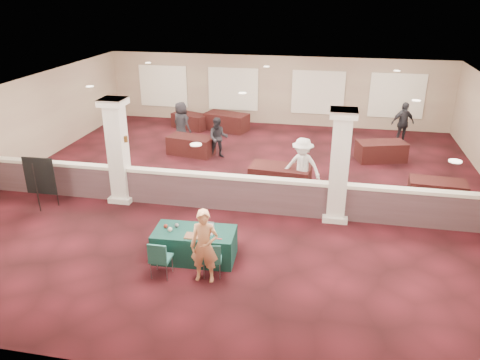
% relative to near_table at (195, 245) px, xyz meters
% --- Properties ---
extents(ground, '(16.00, 16.00, 0.00)m').
position_rel_near_table_xyz_m(ground, '(0.34, 4.31, -0.38)').
color(ground, '#421017').
rests_on(ground, ground).
extents(wall_back, '(16.00, 0.04, 3.20)m').
position_rel_near_table_xyz_m(wall_back, '(0.34, 12.31, 1.22)').
color(wall_back, gray).
rests_on(wall_back, ground).
extents(wall_front, '(16.00, 0.04, 3.20)m').
position_rel_near_table_xyz_m(wall_front, '(0.34, -3.69, 1.22)').
color(wall_front, gray).
rests_on(wall_front, ground).
extents(wall_left, '(0.04, 16.00, 3.20)m').
position_rel_near_table_xyz_m(wall_left, '(-7.66, 4.31, 1.22)').
color(wall_left, gray).
rests_on(wall_left, ground).
extents(ceiling, '(16.00, 16.00, 0.02)m').
position_rel_near_table_xyz_m(ceiling, '(0.34, 4.31, 2.82)').
color(ceiling, silver).
rests_on(ceiling, wall_back).
extents(partition_wall, '(15.60, 0.28, 1.10)m').
position_rel_near_table_xyz_m(partition_wall, '(0.34, 2.81, 0.19)').
color(partition_wall, '#4C3338').
rests_on(partition_wall, ground).
extents(column_left, '(0.72, 0.72, 3.20)m').
position_rel_near_table_xyz_m(column_left, '(-3.16, 2.81, 1.26)').
color(column_left, silver).
rests_on(column_left, ground).
extents(column_right, '(0.72, 0.72, 3.20)m').
position_rel_near_table_xyz_m(column_right, '(3.34, 2.81, 1.26)').
color(column_right, silver).
rests_on(column_right, ground).
extents(sconce_left, '(0.12, 0.12, 0.18)m').
position_rel_near_table_xyz_m(sconce_left, '(-3.44, 2.81, 1.62)').
color(sconce_left, brown).
rests_on(sconce_left, column_left).
extents(sconce_right, '(0.12, 0.12, 0.18)m').
position_rel_near_table_xyz_m(sconce_right, '(-2.88, 2.81, 1.62)').
color(sconce_right, brown).
rests_on(sconce_right, column_left).
extents(near_table, '(2.00, 1.08, 0.75)m').
position_rel_near_table_xyz_m(near_table, '(0.00, 0.00, 0.00)').
color(near_table, '#0E362F').
rests_on(near_table, ground).
extents(conf_chair_main, '(0.52, 0.52, 0.88)m').
position_rel_near_table_xyz_m(conf_chair_main, '(0.61, -0.68, 0.14)').
color(conf_chair_main, '#1E584E').
rests_on(conf_chair_main, ground).
extents(conf_chair_side, '(0.46, 0.46, 0.92)m').
position_rel_near_table_xyz_m(conf_chair_side, '(-0.55, -0.94, 0.17)').
color(conf_chair_side, '#1E584E').
rests_on(conf_chair_side, ground).
extents(easel_board, '(0.94, 0.48, 1.60)m').
position_rel_near_table_xyz_m(easel_board, '(-5.23, 1.81, 0.64)').
color(easel_board, black).
rests_on(easel_board, ground).
extents(woman, '(0.64, 0.44, 1.74)m').
position_rel_near_table_xyz_m(woman, '(0.48, -0.82, 0.50)').
color(woman, tan).
rests_on(woman, ground).
extents(far_table_front_left, '(1.90, 1.20, 0.72)m').
position_rel_near_table_xyz_m(far_table_front_left, '(-2.31, 7.31, -0.02)').
color(far_table_front_left, black).
rests_on(far_table_front_left, ground).
extents(far_table_front_center, '(2.02, 1.14, 0.79)m').
position_rel_near_table_xyz_m(far_table_front_center, '(1.53, 4.61, 0.02)').
color(far_table_front_center, black).
rests_on(far_table_front_center, ground).
extents(far_table_front_right, '(1.73, 0.95, 0.68)m').
position_rel_near_table_xyz_m(far_table_front_right, '(6.39, 4.61, -0.04)').
color(far_table_front_right, black).
rests_on(far_table_front_right, ground).
extents(far_table_back_left, '(1.86, 1.39, 0.68)m').
position_rel_near_table_xyz_m(far_table_back_left, '(-3.39, 10.81, -0.04)').
color(far_table_back_left, black).
rests_on(far_table_back_left, ground).
extents(far_table_back_center, '(2.12, 1.47, 0.78)m').
position_rel_near_table_xyz_m(far_table_back_center, '(-1.66, 10.81, 0.02)').
color(far_table_back_center, black).
rests_on(far_table_back_center, ground).
extents(far_table_back_right, '(1.98, 1.38, 0.73)m').
position_rel_near_table_xyz_m(far_table_back_right, '(4.97, 8.05, -0.01)').
color(far_table_back_right, black).
rests_on(far_table_back_right, ground).
extents(attendee_a, '(0.82, 0.55, 1.57)m').
position_rel_near_table_xyz_m(attendee_a, '(-1.16, 7.17, 0.41)').
color(attendee_a, black).
rests_on(attendee_a, ground).
extents(attendee_b, '(1.29, 0.82, 1.87)m').
position_rel_near_table_xyz_m(attendee_b, '(2.24, 4.34, 0.56)').
color(attendee_b, silver).
rests_on(attendee_b, ground).
extents(attendee_c, '(1.15, 0.88, 1.77)m').
position_rel_near_table_xyz_m(attendee_c, '(5.96, 10.31, 0.51)').
color(attendee_c, black).
rests_on(attendee_c, ground).
extents(attendee_d, '(1.01, 0.86, 1.81)m').
position_rel_near_table_xyz_m(attendee_d, '(-3.03, 8.39, 0.53)').
color(attendee_d, black).
rests_on(attendee_d, ground).
extents(laptop_base, '(0.35, 0.25, 0.02)m').
position_rel_near_table_xyz_m(laptop_base, '(0.31, -0.04, 0.38)').
color(laptop_base, silver).
rests_on(laptop_base, near_table).
extents(laptop_screen, '(0.34, 0.03, 0.23)m').
position_rel_near_table_xyz_m(laptop_screen, '(0.30, 0.08, 0.51)').
color(laptop_screen, silver).
rests_on(laptop_screen, near_table).
extents(screen_glow, '(0.31, 0.02, 0.20)m').
position_rel_near_table_xyz_m(screen_glow, '(0.31, 0.08, 0.49)').
color(screen_glow, '#B1BED5').
rests_on(screen_glow, near_table).
extents(knitting, '(0.43, 0.33, 0.03)m').
position_rel_near_table_xyz_m(knitting, '(0.06, -0.25, 0.39)').
color(knitting, '#AA501B').
rests_on(knitting, near_table).
extents(yarn_cream, '(0.11, 0.11, 0.11)m').
position_rel_near_table_xyz_m(yarn_cream, '(-0.56, -0.13, 0.43)').
color(yarn_cream, beige).
rests_on(yarn_cream, near_table).
extents(yarn_red, '(0.10, 0.10, 0.10)m').
position_rel_near_table_xyz_m(yarn_red, '(-0.72, 0.01, 0.43)').
color(yarn_red, maroon).
rests_on(yarn_red, near_table).
extents(yarn_grey, '(0.11, 0.11, 0.11)m').
position_rel_near_table_xyz_m(yarn_grey, '(-0.47, 0.10, 0.43)').
color(yarn_grey, '#55565B').
rests_on(yarn_grey, near_table).
extents(scissors, '(0.12, 0.04, 0.01)m').
position_rel_near_table_xyz_m(scissors, '(0.68, -0.25, 0.38)').
color(scissors, red).
rests_on(scissors, near_table).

